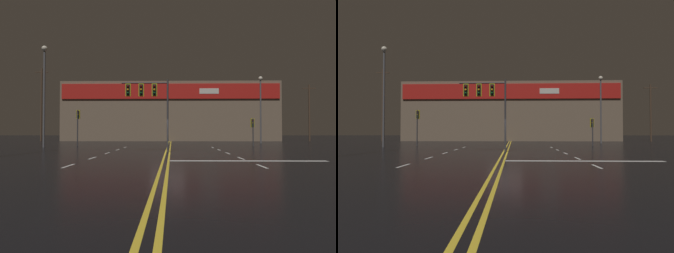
{
  "view_description": "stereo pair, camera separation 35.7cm",
  "coord_description": "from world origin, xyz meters",
  "views": [
    {
      "loc": [
        0.34,
        -19.08,
        1.55
      ],
      "look_at": [
        0.0,
        2.63,
        2.0
      ],
      "focal_mm": 28.0,
      "sensor_mm": 36.0,
      "label": 1
    },
    {
      "loc": [
        0.7,
        -19.07,
        1.55
      ],
      "look_at": [
        0.0,
        2.63,
        2.0
      ],
      "focal_mm": 28.0,
      "sensor_mm": 36.0,
      "label": 2
    }
  ],
  "objects": [
    {
      "name": "ground_plane",
      "position": [
        0.0,
        0.0,
        0.0
      ],
      "size": [
        200.0,
        200.0,
        0.0
      ],
      "primitive_type": "plane",
      "color": "black"
    },
    {
      "name": "road_markings",
      "position": [
        0.76,
        -0.87,
        0.0
      ],
      "size": [
        13.05,
        60.0,
        0.01
      ],
      "color": "gold",
      "rests_on": "ground"
    },
    {
      "name": "traffic_signal_median",
      "position": [
        -1.53,
        0.96,
        4.35
      ],
      "size": [
        3.63,
        0.36,
        5.57
      ],
      "color": "#38383D",
      "rests_on": "ground"
    },
    {
      "name": "traffic_signal_corner_northwest",
      "position": [
        -10.17,
        9.9,
        2.94
      ],
      "size": [
        0.42,
        0.36,
        4.0
      ],
      "color": "#38383D",
      "rests_on": "ground"
    },
    {
      "name": "traffic_signal_corner_northeast",
      "position": [
        9.28,
        10.02,
        2.22
      ],
      "size": [
        0.42,
        0.36,
        3.04
      ],
      "color": "#38383D",
      "rests_on": "ground"
    },
    {
      "name": "streetlight_near_left",
      "position": [
        -12.56,
        7.0,
        6.48
      ],
      "size": [
        0.56,
        0.56,
        10.26
      ],
      "color": "#59595E",
      "rests_on": "ground"
    },
    {
      "name": "streetlight_median_approach",
      "position": [
        12.37,
        16.56,
        5.84
      ],
      "size": [
        0.56,
        0.56,
        9.11
      ],
      "color": "#59595E",
      "rests_on": "ground"
    },
    {
      "name": "building_backdrop",
      "position": [
        0.0,
        29.36,
        5.06
      ],
      "size": [
        36.98,
        10.23,
        10.08
      ],
      "color": "#7A6651",
      "rests_on": "ground"
    },
    {
      "name": "utility_pole_row",
      "position": [
        -2.12,
        24.37,
        5.68
      ],
      "size": [
        46.79,
        0.26,
        12.2
      ],
      "color": "#4C3828",
      "rests_on": "ground"
    }
  ]
}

